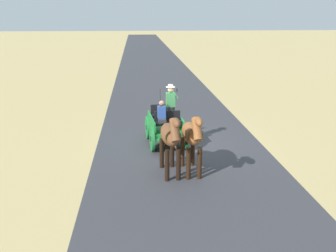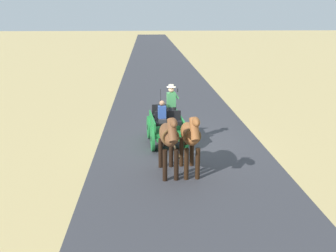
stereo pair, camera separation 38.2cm
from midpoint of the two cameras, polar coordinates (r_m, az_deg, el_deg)
The scene contains 5 objects.
ground_plane at distance 15.24m, azimuth 1.05°, elevation -2.79°, with size 200.00×200.00×0.00m, color tan.
road_surface at distance 15.24m, azimuth 1.05°, elevation -2.77°, with size 6.69×160.00×0.01m, color #38383D.
horse_drawn_carriage at distance 15.03m, azimuth -1.05°, elevation 0.20°, with size 1.61×4.52×2.50m.
horse_near_side at distance 12.09m, azimuth 2.75°, elevation -1.49°, with size 0.64×2.13×2.21m.
horse_off_side at distance 11.97m, azimuth -0.55°, elevation -1.67°, with size 0.70×2.14×2.21m.
Camera 1 is at (1.70, 14.26, 5.14)m, focal length 39.89 mm.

